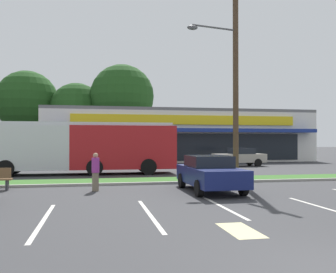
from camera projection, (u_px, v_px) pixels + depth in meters
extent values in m
cube|color=#386B28|center=(172.00, 180.00, 19.37)|extent=(56.00, 2.20, 0.12)
cube|color=#99968C|center=(178.00, 183.00, 18.18)|extent=(56.00, 0.24, 0.12)
cube|color=silver|center=(43.00, 220.00, 9.78)|extent=(0.12, 4.80, 0.01)
cube|color=silver|center=(150.00, 214.00, 10.60)|extent=(0.12, 4.80, 0.01)
cube|color=silver|center=(219.00, 205.00, 12.09)|extent=(0.12, 4.80, 0.01)
cube|color=silver|center=(331.00, 210.00, 11.28)|extent=(0.12, 4.80, 0.01)
cube|color=beige|center=(240.00, 230.00, 8.68)|extent=(0.70, 1.60, 0.01)
cube|color=silver|center=(174.00, 137.00, 42.23)|extent=(27.64, 12.42, 5.07)
cube|color=black|center=(188.00, 147.00, 36.08)|extent=(23.22, 0.08, 2.64)
cube|color=navy|center=(189.00, 130.00, 35.46)|extent=(25.98, 1.40, 0.35)
cube|color=yellow|center=(188.00, 120.00, 36.08)|extent=(22.11, 0.16, 0.91)
cube|color=slate|center=(174.00, 114.00, 42.26)|extent=(27.64, 12.42, 0.30)
cylinder|color=#473323|center=(27.00, 141.00, 48.42)|extent=(0.44, 0.44, 4.26)
sphere|color=#1E4719|center=(27.00, 102.00, 48.49)|extent=(8.00, 8.00, 8.00)
cylinder|color=#473323|center=(76.00, 144.00, 48.33)|extent=(0.44, 0.44, 3.55)
sphere|color=#1E4719|center=(77.00, 110.00, 48.39)|extent=(6.98, 6.98, 6.98)
cylinder|color=#473323|center=(122.00, 139.00, 47.83)|extent=(0.44, 0.44, 4.78)
sphere|color=#1E4719|center=(122.00, 96.00, 47.90)|extent=(8.18, 8.18, 8.18)
cylinder|color=#4C3826|center=(236.00, 76.00, 20.16)|extent=(0.30, 0.30, 11.24)
cylinder|color=#59595B|center=(214.00, 28.00, 19.70)|extent=(2.57, 0.60, 0.10)
ellipsoid|color=#59595B|center=(192.00, 28.00, 19.21)|extent=(0.56, 0.32, 0.24)
cube|color=#AD191E|center=(123.00, 147.00, 23.96)|extent=(6.55, 2.60, 2.70)
cube|color=silver|center=(26.00, 147.00, 22.86)|extent=(5.36, 2.59, 2.70)
cube|color=silver|center=(81.00, 124.00, 23.49)|extent=(11.42, 2.38, 0.20)
cube|color=black|center=(81.00, 140.00, 24.75)|extent=(10.93, 0.14, 1.19)
cylinder|color=black|center=(6.00, 169.00, 21.53)|extent=(1.00, 0.31, 1.00)
cylinder|color=black|center=(15.00, 166.00, 23.83)|extent=(1.00, 0.31, 1.00)
cylinder|color=black|center=(95.00, 167.00, 22.46)|extent=(1.00, 0.31, 1.00)
cylinder|color=black|center=(95.00, 165.00, 24.77)|extent=(1.00, 0.31, 1.00)
cylinder|color=black|center=(148.00, 167.00, 23.07)|extent=(1.00, 0.31, 1.00)
cylinder|color=black|center=(144.00, 164.00, 25.37)|extent=(1.00, 0.31, 1.00)
cube|color=#333338|center=(7.00, 185.00, 15.95)|extent=(0.08, 0.36, 0.45)
cube|color=#9E998C|center=(239.00, 158.00, 31.36)|extent=(4.28, 1.78, 0.71)
cube|color=black|center=(241.00, 151.00, 31.41)|extent=(1.93, 1.57, 0.49)
cylinder|color=black|center=(227.00, 163.00, 30.27)|extent=(0.64, 0.22, 0.64)
cylinder|color=black|center=(221.00, 162.00, 31.93)|extent=(0.64, 0.22, 0.64)
cylinder|color=black|center=(258.00, 163.00, 30.78)|extent=(0.64, 0.22, 0.64)
cylinder|color=black|center=(250.00, 162.00, 32.44)|extent=(0.64, 0.22, 0.64)
cube|color=navy|center=(210.00, 175.00, 15.45)|extent=(1.85, 4.53, 0.69)
cube|color=black|center=(208.00, 161.00, 15.68)|extent=(1.63, 2.04, 0.47)
cylinder|color=black|center=(243.00, 187.00, 14.24)|extent=(0.22, 0.64, 0.64)
cylinder|color=black|center=(199.00, 188.00, 13.90)|extent=(0.22, 0.64, 0.64)
cylinder|color=black|center=(219.00, 180.00, 16.99)|extent=(0.22, 0.64, 0.64)
cylinder|color=black|center=(182.00, 181.00, 16.66)|extent=(0.22, 0.64, 0.64)
cube|color=#515459|center=(81.00, 160.00, 29.13)|extent=(4.26, 1.90, 0.67)
cube|color=black|center=(84.00, 152.00, 29.18)|extent=(1.92, 1.67, 0.48)
cylinder|color=black|center=(63.00, 165.00, 27.99)|extent=(0.64, 0.22, 0.64)
cylinder|color=black|center=(65.00, 163.00, 29.76)|extent=(0.64, 0.22, 0.64)
cylinder|color=black|center=(99.00, 164.00, 28.50)|extent=(0.64, 0.22, 0.64)
cylinder|color=black|center=(98.00, 163.00, 30.27)|extent=(0.64, 0.22, 0.64)
cylinder|color=#726651|center=(95.00, 182.00, 15.53)|extent=(0.27, 0.27, 0.77)
cylinder|color=#99338C|center=(96.00, 165.00, 15.54)|extent=(0.32, 0.32, 0.61)
sphere|color=tan|center=(96.00, 155.00, 15.54)|extent=(0.21, 0.21, 0.21)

